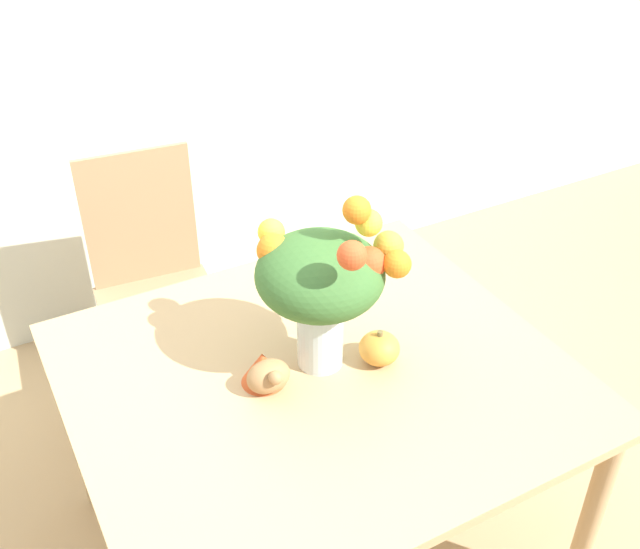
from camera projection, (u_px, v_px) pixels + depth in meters
name	position (u px, v px, depth m)	size (l,w,h in m)	color
ground_plane	(318.00, 542.00, 2.40)	(12.00, 12.00, 0.00)	tan
wall_back	(123.00, 1.00, 2.74)	(8.00, 0.06, 2.70)	silver
dining_table	(318.00, 394.00, 2.04)	(1.28, 1.15, 0.72)	tan
flower_vase	(323.00, 281.00, 1.88)	(0.38, 0.38, 0.50)	silver
pumpkin	(379.00, 348.00, 2.01)	(0.11, 0.11, 0.10)	gold
turkey_figurine	(265.00, 371.00, 1.93)	(0.12, 0.16, 0.10)	#A87A4C
dining_chair_near_window	(155.00, 285.00, 2.72)	(0.46, 0.46, 0.98)	#9E7A56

